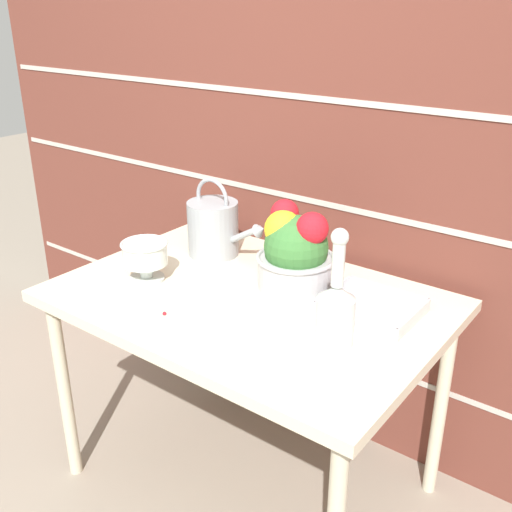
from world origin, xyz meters
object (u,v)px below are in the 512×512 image
(watering_can, at_px, (214,227))
(flower_planter, at_px, (295,252))
(glass_decanter, at_px, (336,308))
(wire_tray, at_px, (371,309))
(crystal_pedestal_bowl, at_px, (145,256))

(watering_can, relative_size, flower_planter, 1.20)
(glass_decanter, distance_m, wire_tray, 0.23)
(wire_tray, bearing_deg, flower_planter, 178.45)
(glass_decanter, xyz_separation_m, wire_tray, (0.00, 0.21, -0.09))
(wire_tray, bearing_deg, glass_decanter, -90.32)
(watering_can, relative_size, wire_tray, 1.20)
(glass_decanter, bearing_deg, watering_can, 157.59)
(watering_can, bearing_deg, flower_planter, -7.16)
(watering_can, xyz_separation_m, wire_tray, (0.65, -0.05, -0.09))
(flower_planter, relative_size, glass_decanter, 0.83)
(crystal_pedestal_bowl, xyz_separation_m, flower_planter, (0.41, 0.25, 0.04))
(watering_can, relative_size, glass_decanter, 1.00)
(watering_can, distance_m, wire_tray, 0.66)
(crystal_pedestal_bowl, bearing_deg, glass_decanter, 2.63)
(watering_can, xyz_separation_m, crystal_pedestal_bowl, (-0.03, -0.30, -0.02))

